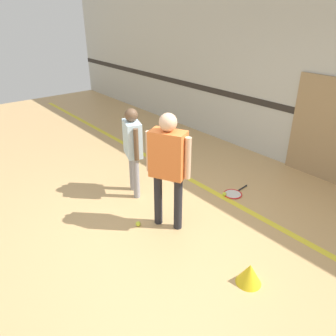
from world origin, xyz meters
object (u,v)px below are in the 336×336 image
(racket_second_spare, at_px, (171,171))
(training_cone, at_px, (249,274))
(tennis_ball_near_instructor, at_px, (138,224))
(tennis_ball_by_spare_racket, at_px, (224,194))
(person_instructor, at_px, (168,160))
(person_student_left, at_px, (133,143))
(racket_spare_on_floor, at_px, (233,194))

(racket_second_spare, distance_m, training_cone, 2.74)
(tennis_ball_near_instructor, distance_m, tennis_ball_by_spare_racket, 1.49)
(person_instructor, distance_m, training_cone, 1.59)
(person_student_left, xyz_separation_m, training_cone, (2.33, -0.11, -0.73))
(tennis_ball_by_spare_racket, bearing_deg, racket_spare_on_floor, 71.15)
(person_student_left, relative_size, racket_second_spare, 2.96)
(person_instructor, height_order, racket_spare_on_floor, person_instructor)
(racket_spare_on_floor, distance_m, tennis_ball_by_spare_racket, 0.17)
(person_student_left, bearing_deg, tennis_ball_by_spare_racket, 67.35)
(person_student_left, bearing_deg, racket_spare_on_floor, 69.83)
(person_instructor, distance_m, racket_second_spare, 1.85)
(person_student_left, bearing_deg, tennis_ball_near_instructor, -11.04)
(person_instructor, bearing_deg, training_cone, -26.32)
(tennis_ball_by_spare_racket, xyz_separation_m, training_cone, (1.37, -1.14, 0.09))
(racket_spare_on_floor, relative_size, tennis_ball_by_spare_racket, 8.37)
(person_student_left, xyz_separation_m, tennis_ball_by_spare_racket, (0.95, 1.02, -0.82))
(racket_spare_on_floor, bearing_deg, racket_second_spare, 97.21)
(training_cone, bearing_deg, racket_spare_on_floor, 135.55)
(person_student_left, bearing_deg, person_instructor, 12.90)
(tennis_ball_by_spare_racket, bearing_deg, tennis_ball_near_instructor, -97.94)
(training_cone, bearing_deg, racket_second_spare, 158.17)
(person_instructor, distance_m, tennis_ball_near_instructor, 1.01)
(person_student_left, distance_m, tennis_ball_near_instructor, 1.20)
(racket_spare_on_floor, bearing_deg, person_student_left, 134.10)
(tennis_ball_near_instructor, distance_m, training_cone, 1.62)
(racket_second_spare, bearing_deg, racket_spare_on_floor, -29.08)
(racket_second_spare, height_order, tennis_ball_by_spare_racket, tennis_ball_by_spare_racket)
(racket_second_spare, bearing_deg, tennis_ball_by_spare_racket, -35.92)
(tennis_ball_near_instructor, xyz_separation_m, training_cone, (1.58, 0.34, 0.09))
(person_instructor, xyz_separation_m, tennis_ball_near_instructor, (-0.23, -0.33, -0.93))
(racket_second_spare, distance_m, tennis_ball_by_spare_racket, 1.18)
(person_student_left, distance_m, racket_second_spare, 1.25)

